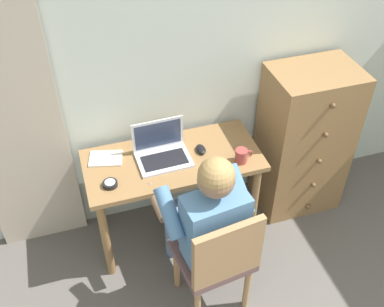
{
  "coord_description": "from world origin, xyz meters",
  "views": [
    {
      "loc": [
        -0.99,
        -0.28,
        2.7
      ],
      "look_at": [
        -0.34,
        1.76,
        0.83
      ],
      "focal_mm": 42.77,
      "sensor_mm": 36.0,
      "label": 1
    }
  ],
  "objects_px": {
    "desk_clock": "(110,184)",
    "coffee_mug": "(242,156)",
    "chair": "(218,258)",
    "computer_mouse": "(201,149)",
    "dresser": "(303,141)",
    "laptop": "(162,151)",
    "notebook_pad": "(106,158)",
    "desk": "(173,172)",
    "person_seated": "(205,216)"
  },
  "relations": [
    {
      "from": "desk",
      "to": "laptop",
      "type": "distance_m",
      "value": 0.19
    },
    {
      "from": "dresser",
      "to": "notebook_pad",
      "type": "xyz_separation_m",
      "value": [
        -1.42,
        0.06,
        0.15
      ]
    },
    {
      "from": "desk_clock",
      "to": "dresser",
      "type": "bearing_deg",
      "value": 7.36
    },
    {
      "from": "computer_mouse",
      "to": "person_seated",
      "type": "bearing_deg",
      "value": -103.19
    },
    {
      "from": "person_seated",
      "to": "coffee_mug",
      "type": "xyz_separation_m",
      "value": [
        0.35,
        0.31,
        0.11
      ]
    },
    {
      "from": "dresser",
      "to": "chair",
      "type": "relative_size",
      "value": 1.34
    },
    {
      "from": "dresser",
      "to": "computer_mouse",
      "type": "xyz_separation_m",
      "value": [
        -0.81,
        -0.05,
        0.16
      ]
    },
    {
      "from": "chair",
      "to": "desk_clock",
      "type": "distance_m",
      "value": 0.78
    },
    {
      "from": "laptop",
      "to": "person_seated",
      "type": "bearing_deg",
      "value": -76.32
    },
    {
      "from": "laptop",
      "to": "coffee_mug",
      "type": "xyz_separation_m",
      "value": [
        0.47,
        -0.19,
        -0.0
      ]
    },
    {
      "from": "chair",
      "to": "laptop",
      "type": "height_order",
      "value": "laptop"
    },
    {
      "from": "chair",
      "to": "desk_clock",
      "type": "height_order",
      "value": "chair"
    },
    {
      "from": "chair",
      "to": "desk",
      "type": "bearing_deg",
      "value": 97.22
    },
    {
      "from": "dresser",
      "to": "laptop",
      "type": "xyz_separation_m",
      "value": [
        -1.06,
        -0.02,
        0.2
      ]
    },
    {
      "from": "notebook_pad",
      "to": "computer_mouse",
      "type": "bearing_deg",
      "value": 4.16
    },
    {
      "from": "dresser",
      "to": "computer_mouse",
      "type": "distance_m",
      "value": 0.82
    },
    {
      "from": "coffee_mug",
      "to": "dresser",
      "type": "bearing_deg",
      "value": 20.38
    },
    {
      "from": "person_seated",
      "to": "laptop",
      "type": "height_order",
      "value": "person_seated"
    },
    {
      "from": "desk",
      "to": "coffee_mug",
      "type": "bearing_deg",
      "value": -21.02
    },
    {
      "from": "chair",
      "to": "coffee_mug",
      "type": "height_order",
      "value": "chair"
    },
    {
      "from": "desk",
      "to": "person_seated",
      "type": "xyz_separation_m",
      "value": [
        0.06,
        -0.47,
        0.06
      ]
    },
    {
      "from": "dresser",
      "to": "desk_clock",
      "type": "distance_m",
      "value": 1.45
    },
    {
      "from": "chair",
      "to": "coffee_mug",
      "type": "relative_size",
      "value": 7.27
    },
    {
      "from": "coffee_mug",
      "to": "chair",
      "type": "bearing_deg",
      "value": -123.67
    },
    {
      "from": "person_seated",
      "to": "computer_mouse",
      "type": "bearing_deg",
      "value": 74.62
    },
    {
      "from": "person_seated",
      "to": "desk_clock",
      "type": "height_order",
      "value": "person_seated"
    },
    {
      "from": "notebook_pad",
      "to": "coffee_mug",
      "type": "height_order",
      "value": "coffee_mug"
    },
    {
      "from": "coffee_mug",
      "to": "desk",
      "type": "bearing_deg",
      "value": 158.98
    },
    {
      "from": "desk",
      "to": "chair",
      "type": "height_order",
      "value": "chair"
    },
    {
      "from": "desk",
      "to": "dresser",
      "type": "distance_m",
      "value": 1.01
    },
    {
      "from": "computer_mouse",
      "to": "desk_clock",
      "type": "height_order",
      "value": "computer_mouse"
    },
    {
      "from": "desk",
      "to": "chair",
      "type": "bearing_deg",
      "value": -82.78
    },
    {
      "from": "dresser",
      "to": "laptop",
      "type": "height_order",
      "value": "dresser"
    },
    {
      "from": "desk",
      "to": "notebook_pad",
      "type": "xyz_separation_m",
      "value": [
        -0.41,
        0.12,
        0.13
      ]
    },
    {
      "from": "notebook_pad",
      "to": "coffee_mug",
      "type": "distance_m",
      "value": 0.88
    },
    {
      "from": "notebook_pad",
      "to": "desk",
      "type": "bearing_deg",
      "value": -2.42
    },
    {
      "from": "coffee_mug",
      "to": "person_seated",
      "type": "bearing_deg",
      "value": -138.05
    },
    {
      "from": "chair",
      "to": "computer_mouse",
      "type": "xyz_separation_m",
      "value": [
        0.11,
        0.67,
        0.26
      ]
    },
    {
      "from": "notebook_pad",
      "to": "coffee_mug",
      "type": "relative_size",
      "value": 1.75
    },
    {
      "from": "chair",
      "to": "person_seated",
      "type": "distance_m",
      "value": 0.26
    },
    {
      "from": "desk_clock",
      "to": "notebook_pad",
      "type": "bearing_deg",
      "value": 86.99
    },
    {
      "from": "desk_clock",
      "to": "coffee_mug",
      "type": "height_order",
      "value": "coffee_mug"
    },
    {
      "from": "dresser",
      "to": "coffee_mug",
      "type": "height_order",
      "value": "dresser"
    },
    {
      "from": "chair",
      "to": "notebook_pad",
      "type": "height_order",
      "value": "chair"
    },
    {
      "from": "desk_clock",
      "to": "notebook_pad",
      "type": "xyz_separation_m",
      "value": [
        0.01,
        0.25,
        -0.01
      ]
    },
    {
      "from": "desk",
      "to": "dresser",
      "type": "relative_size",
      "value": 0.98
    },
    {
      "from": "dresser",
      "to": "laptop",
      "type": "relative_size",
      "value": 3.37
    },
    {
      "from": "dresser",
      "to": "chair",
      "type": "height_order",
      "value": "dresser"
    },
    {
      "from": "chair",
      "to": "dresser",
      "type": "bearing_deg",
      "value": 37.85
    },
    {
      "from": "desk_clock",
      "to": "desk",
      "type": "bearing_deg",
      "value": 16.26
    }
  ]
}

